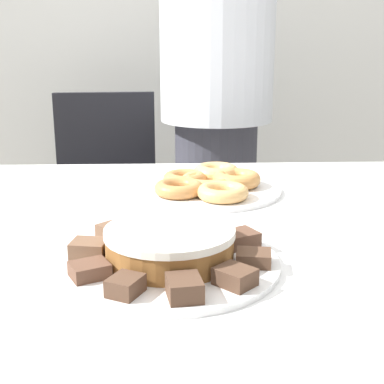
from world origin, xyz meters
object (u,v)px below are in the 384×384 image
Objects in this scene: person_standing at (216,105)px; napkin at (372,252)px; plate_donuts at (207,190)px; frosted_cake at (170,244)px; plate_cake at (170,263)px; office_chair_left at (107,218)px.

napkin is at bearing -81.17° from person_standing.
plate_donuts is (-0.08, -0.70, -0.12)m from person_standing.
napkin is (0.34, 0.04, -0.03)m from frosted_cake.
frosted_cake is 0.34m from napkin.
plate_donuts is at bearing -96.51° from person_standing.
person_standing is at bearing 81.68° from plate_cake.
office_chair_left is at bearing 116.46° from napkin.
person_standing reaches higher than napkin.
plate_cake is 0.03m from frosted_cake.
plate_donuts is 0.44m from frosted_cake.
frosted_cake is (0.00, 0.00, 0.03)m from plate_cake.
office_chair_left is 2.67× the size of plate_cake.
plate_cake and plate_donuts have the same top height.
frosted_cake is (-0.09, -0.43, 0.03)m from plate_donuts.
plate_donuts is (0.34, -0.78, 0.33)m from office_chair_left.
office_chair_left is 2.64× the size of plate_donuts.
plate_cake is at bearing -101.22° from plate_donuts.
plate_cake is at bearing -98.32° from person_standing.
plate_donuts reaches higher than napkin.
plate_cake is (0.25, -1.22, 0.33)m from office_chair_left.
person_standing is 1.15m from plate_cake.
person_standing is 1.15m from frosted_cake.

